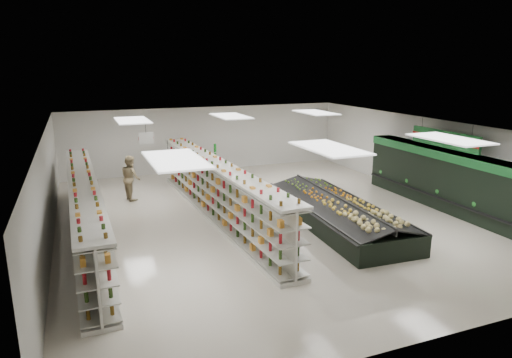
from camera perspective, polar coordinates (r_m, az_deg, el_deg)
name	(u,v)px	position (r m, az deg, el deg)	size (l,w,h in m)	color
floor	(268,217)	(16.22, 1.50, -4.78)	(16.00, 16.00, 0.00)	beige
ceiling	(268,127)	(15.48, 1.57, 6.49)	(14.00, 16.00, 0.02)	white
wall_back	(206,139)	(23.20, -6.26, 5.00)	(14.00, 0.02, 3.20)	silver
wall_front	(435,265)	(9.33, 21.46, -10.03)	(14.00, 0.02, 3.20)	silver
wall_left	(47,194)	(14.61, -24.64, -1.69)	(0.02, 16.00, 3.20)	silver
wall_right	(429,158)	(19.55, 20.79, 2.43)	(0.02, 16.00, 3.20)	silver
produce_wall_case	(447,176)	(18.24, 22.72, 0.31)	(0.93, 8.00, 2.20)	black
aisle_sign_near	(168,160)	(12.56, -10.91, 2.36)	(0.52, 0.06, 0.75)	white
aisle_sign_far	(146,138)	(16.45, -13.58, 4.98)	(0.52, 0.06, 0.75)	white
hortifruti_banner	(444,139)	(17.79, 22.49, 4.64)	(0.12, 3.20, 0.95)	#1C692D
gondola_left	(85,213)	(14.81, -20.54, -4.05)	(1.02, 10.91, 1.89)	silver
gondola_center	(217,192)	(16.03, -4.91, -1.66)	(1.40, 11.44, 1.98)	silver
produce_island	(337,212)	(15.61, 10.06, -4.03)	(2.72, 6.75, 0.99)	black
soda_endcap	(203,166)	(20.64, -6.64, 1.59)	(1.49, 1.21, 1.65)	red
shopper_main	(265,213)	(14.02, 1.09, -4.28)	(0.61, 0.40, 1.66)	silver
shopper_background	(131,178)	(18.76, -15.37, 0.17)	(0.87, 0.53, 1.78)	#9D8D60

